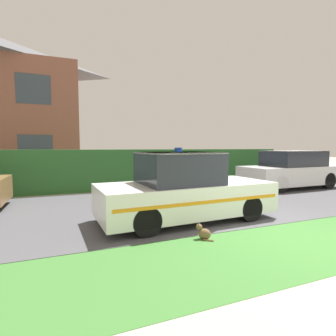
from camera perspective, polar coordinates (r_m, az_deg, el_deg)
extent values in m
plane|color=#A89E8E|center=(5.66, 26.68, -13.45)|extent=(80.00, 80.00, 0.00)
cube|color=#4C4C51|center=(8.35, 7.91, -7.24)|extent=(28.00, 5.52, 0.01)
cube|color=#3D7533|center=(5.52, 28.54, -13.94)|extent=(28.00, 2.05, 0.01)
cube|color=#2D662D|center=(10.86, -7.76, -0.24)|extent=(14.32, 0.63, 1.62)
cylinder|color=black|center=(6.35, 17.36, -8.40)|extent=(0.59, 0.23, 0.58)
cylinder|color=black|center=(7.48, 9.76, -6.31)|extent=(0.59, 0.23, 0.58)
cylinder|color=black|center=(5.07, -4.75, -11.48)|extent=(0.59, 0.23, 0.58)
cylinder|color=black|center=(6.43, -9.26, -8.08)|extent=(0.59, 0.23, 0.58)
cube|color=white|center=(6.17, 3.97, -6.48)|extent=(4.12, 1.85, 0.70)
cube|color=#232833|center=(5.98, 2.24, 0.05)|extent=(1.73, 1.58, 0.72)
cube|color=white|center=(5.97, 2.25, 3.31)|extent=(1.73, 1.58, 0.04)
cube|color=orange|center=(5.46, 8.23, -7.42)|extent=(3.85, 0.18, 0.07)
cube|color=orange|center=(6.90, 0.62, -4.86)|extent=(3.85, 0.18, 0.07)
cylinder|color=blue|center=(5.96, 2.25, 3.98)|extent=(0.17, 0.17, 0.10)
ellipsoid|color=brown|center=(5.04, 7.94, -14.03)|extent=(0.28, 0.27, 0.20)
ellipsoid|color=white|center=(5.05, 6.92, -14.14)|extent=(0.11, 0.11, 0.11)
sphere|color=brown|center=(5.01, 6.80, -12.63)|extent=(0.12, 0.12, 0.12)
cone|color=brown|center=(5.03, 6.87, -11.98)|extent=(0.05, 0.05, 0.05)
cone|color=brown|center=(4.97, 6.75, -12.19)|extent=(0.05, 0.05, 0.05)
cylinder|color=brown|center=(4.97, 8.76, -15.31)|extent=(0.17, 0.14, 0.03)
cylinder|color=black|center=(11.68, 17.86, -2.39)|extent=(0.66, 0.21, 0.66)
cylinder|color=black|center=(10.58, 23.27, -3.24)|extent=(0.66, 0.21, 0.66)
cylinder|color=black|center=(13.52, 26.26, -1.73)|extent=(0.66, 0.21, 0.66)
cylinder|color=black|center=(12.58, 31.53, -2.36)|extent=(0.66, 0.21, 0.66)
cube|color=silver|center=(12.02, 24.98, -1.35)|extent=(4.23, 1.80, 0.73)
cube|color=#232833|center=(12.09, 25.55, 1.90)|extent=(2.30, 1.59, 0.63)
cube|color=silver|center=(12.08, 25.60, 3.31)|extent=(2.30, 1.59, 0.04)
cube|color=#333D47|center=(13.15, -26.83, 3.64)|extent=(1.40, 0.02, 1.30)
cube|color=#333D47|center=(13.40, -27.25, 15.05)|extent=(1.40, 0.02, 1.30)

